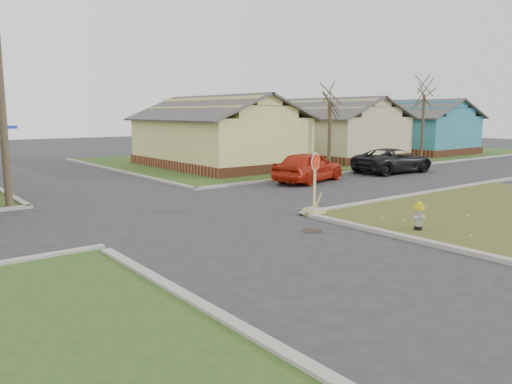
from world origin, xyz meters
TOP-DOWN VIEW (x-y plane):
  - ground at (0.00, 0.00)m, footprint 120.00×120.00m
  - verge_far_right at (22.00, 18.00)m, footprint 37.00×19.00m
  - curbs at (0.00, 5.00)m, footprint 80.00×40.00m
  - manhole at (2.20, -0.50)m, footprint 0.64×0.64m
  - side_house_yellow at (10.00, 16.50)m, footprint 7.60×11.60m
  - side_house_tan at (20.00, 16.50)m, footprint 7.60×11.60m
  - side_house_teal at (30.00, 16.50)m, footprint 7.60×11.60m
  - utility_pole at (-4.20, 8.90)m, footprint 1.80×0.28m
  - tree_mid_right at (14.00, 10.20)m, footprint 0.22×0.22m
  - tree_far_right at (24.00, 10.50)m, footprint 0.22×0.22m
  - fire_hydrant at (4.71, -2.46)m, footprint 0.33×0.33m
  - stop_sign at (4.01, 1.26)m, footprint 0.61×0.59m
  - red_sedan at (9.60, 7.40)m, footprint 4.96×3.03m
  - dark_pickup at (16.33, 7.24)m, footprint 5.33×2.73m

SIDE VIEW (x-z plane):
  - ground at x=0.00m, z-range 0.00..0.00m
  - curbs at x=0.00m, z-range -0.06..0.06m
  - manhole at x=2.20m, z-range 0.00..0.01m
  - verge_far_right at x=22.00m, z-range 0.00..0.05m
  - stop_sign at x=4.01m, z-range -0.56..1.58m
  - fire_hydrant at x=4.71m, z-range 0.09..0.96m
  - dark_pickup at x=16.33m, z-range 0.00..1.44m
  - red_sedan at x=9.60m, z-range 0.00..1.58m
  - tree_mid_right at x=14.00m, z-range 0.05..4.25m
  - side_house_yellow at x=10.00m, z-range -0.16..4.54m
  - side_house_tan at x=20.00m, z-range -0.16..4.54m
  - side_house_teal at x=30.00m, z-range -0.16..4.54m
  - tree_far_right at x=24.00m, z-range 0.05..4.81m
  - utility_pole at x=-4.20m, z-range 0.16..9.16m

